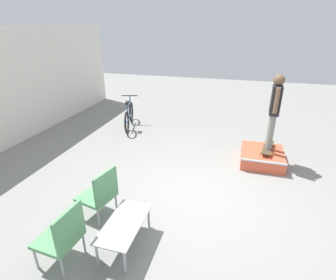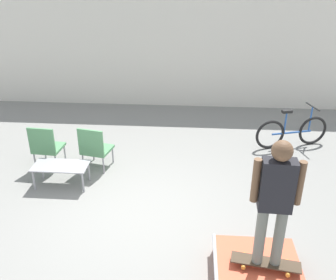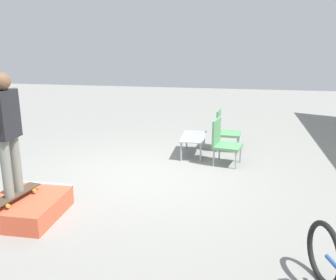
{
  "view_description": "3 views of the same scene",
  "coord_description": "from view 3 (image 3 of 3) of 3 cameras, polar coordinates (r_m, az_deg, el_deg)",
  "views": [
    {
      "loc": [
        -4.15,
        -0.62,
        3.01
      ],
      "look_at": [
        0.45,
        0.7,
        0.9
      ],
      "focal_mm": 28.0,
      "sensor_mm": 36.0,
      "label": 1
    },
    {
      "loc": [
        0.89,
        -4.96,
        3.77
      ],
      "look_at": [
        0.46,
        0.86,
        0.96
      ],
      "focal_mm": 40.0,
      "sensor_mm": 36.0,
      "label": 2
    },
    {
      "loc": [
        6.2,
        1.6,
        2.51
      ],
      "look_at": [
        0.16,
        0.53,
        0.78
      ],
      "focal_mm": 40.0,
      "sensor_mm": 36.0,
      "label": 3
    }
  ],
  "objects": [
    {
      "name": "person_skater",
      "position": [
        5.38,
        -23.41,
        2.11
      ],
      "size": [
        0.57,
        0.23,
        1.68
      ],
      "rotation": [
        0.0,
        0.0,
        -0.04
      ],
      "color": "gray",
      "rests_on": "skateboard_on_ramp"
    },
    {
      "name": "skate_ramp_box",
      "position": [
        5.77,
        -20.77,
        -9.57
      ],
      "size": [
        1.11,
        0.96,
        0.31
      ],
      "color": "#DB5638",
      "rests_on": "ground_plane"
    },
    {
      "name": "patio_chair_left",
      "position": [
        8.45,
        8.6,
        1.68
      ],
      "size": [
        0.56,
        0.56,
        0.91
      ],
      "rotation": [
        0.0,
        0.0,
        3.06
      ],
      "color": "#99999E",
      "rests_on": "ground_plane"
    },
    {
      "name": "patio_chair_right",
      "position": [
        7.51,
        8.39,
        -0.11
      ],
      "size": [
        0.62,
        0.62,
        0.91
      ],
      "rotation": [
        0.0,
        0.0,
        2.93
      ],
      "color": "#99999E",
      "rests_on": "ground_plane"
    },
    {
      "name": "skateboard_on_ramp",
      "position": [
        5.67,
        -22.31,
        -7.71
      ],
      "size": [
        0.88,
        0.35,
        0.07
      ],
      "rotation": [
        0.0,
        0.0,
        -0.17
      ],
      "color": "#473828",
      "rests_on": "skate_ramp_box"
    },
    {
      "name": "coffee_table",
      "position": [
        8.03,
        3.89,
        0.26
      ],
      "size": [
        1.0,
        0.5,
        0.42
      ],
      "color": "#9E9EA3",
      "rests_on": "ground_plane"
    },
    {
      "name": "ground_plane",
      "position": [
        6.88,
        -4.17,
        -5.68
      ],
      "size": [
        24.0,
        24.0,
        0.0
      ],
      "primitive_type": "plane",
      "color": "gray"
    }
  ]
}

